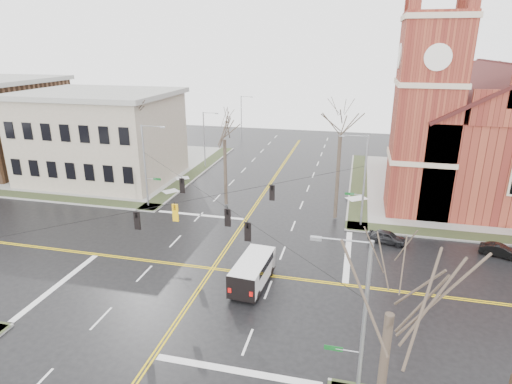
% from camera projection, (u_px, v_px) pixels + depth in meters
% --- Properties ---
extents(ground, '(120.00, 120.00, 0.00)m').
position_uv_depth(ground, '(213.00, 269.00, 34.44)').
color(ground, black).
rests_on(ground, ground).
extents(sidewalks, '(80.00, 80.00, 0.17)m').
position_uv_depth(sidewalks, '(213.00, 268.00, 34.41)').
color(sidewalks, gray).
rests_on(sidewalks, ground).
extents(road_markings, '(100.00, 100.00, 0.01)m').
position_uv_depth(road_markings, '(213.00, 269.00, 34.43)').
color(road_markings, gold).
rests_on(road_markings, ground).
extents(church, '(24.28, 27.48, 27.50)m').
position_uv_depth(church, '(486.00, 124.00, 48.94)').
color(church, maroon).
rests_on(church, ground).
extents(civic_building_a, '(18.00, 14.00, 11.00)m').
position_uv_depth(civic_building_a, '(102.00, 138.00, 55.87)').
color(civic_building_a, gray).
rests_on(civic_building_a, ground).
extents(signal_pole_ne, '(2.75, 0.22, 9.00)m').
position_uv_depth(signal_pole_ne, '(363.00, 179.00, 40.86)').
color(signal_pole_ne, gray).
rests_on(signal_pole_ne, ground).
extents(signal_pole_nw, '(2.75, 0.22, 9.00)m').
position_uv_depth(signal_pole_nw, '(146.00, 164.00, 45.88)').
color(signal_pole_nw, gray).
rests_on(signal_pole_nw, ground).
extents(signal_pole_se, '(2.75, 0.22, 9.00)m').
position_uv_depth(signal_pole_se, '(360.00, 323.00, 19.74)').
color(signal_pole_se, gray).
rests_on(signal_pole_se, ground).
extents(span_wires, '(23.02, 23.02, 0.03)m').
position_uv_depth(span_wires, '(210.00, 196.00, 32.40)').
color(span_wires, black).
rests_on(span_wires, ground).
extents(traffic_signals, '(8.21, 8.26, 1.30)m').
position_uv_depth(traffic_signals, '(207.00, 209.00, 32.03)').
color(traffic_signals, black).
rests_on(traffic_signals, ground).
extents(streetlight_north_a, '(2.30, 0.20, 8.00)m').
position_uv_depth(streetlight_north_a, '(205.00, 138.00, 61.04)').
color(streetlight_north_a, gray).
rests_on(streetlight_north_a, ground).
extents(streetlight_north_b, '(2.30, 0.20, 8.00)m').
position_uv_depth(streetlight_north_b, '(242.00, 116.00, 79.40)').
color(streetlight_north_b, gray).
rests_on(streetlight_north_b, ground).
extents(cargo_van, '(2.50, 5.56, 2.06)m').
position_uv_depth(cargo_van, '(253.00, 269.00, 31.91)').
color(cargo_van, silver).
rests_on(cargo_van, ground).
extents(parked_car_a, '(3.60, 2.16, 1.15)m').
position_uv_depth(parked_car_a, '(387.00, 237.00, 38.72)').
color(parked_car_a, black).
rests_on(parked_car_a, ground).
extents(parked_car_b, '(3.38, 2.05, 1.05)m').
position_uv_depth(parked_car_b, '(500.00, 251.00, 36.27)').
color(parked_car_b, black).
rests_on(parked_car_b, ground).
extents(tree_nw_far, '(4.00, 4.00, 12.05)m').
position_uv_depth(tree_nw_far, '(121.00, 123.00, 47.83)').
color(tree_nw_far, '#3D3327').
rests_on(tree_nw_far, ground).
extents(tree_nw_near, '(4.00, 4.00, 10.98)m').
position_uv_depth(tree_nw_near, '(224.00, 135.00, 45.35)').
color(tree_nw_near, '#3D3327').
rests_on(tree_nw_near, ground).
extents(tree_ne, '(4.00, 4.00, 13.22)m').
position_uv_depth(tree_ne, '(341.00, 127.00, 41.06)').
color(tree_ne, '#3D3327').
rests_on(tree_ne, ground).
extents(tree_se, '(4.00, 4.00, 11.25)m').
position_uv_depth(tree_se, '(391.00, 303.00, 15.69)').
color(tree_se, '#3D3327').
rests_on(tree_se, ground).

